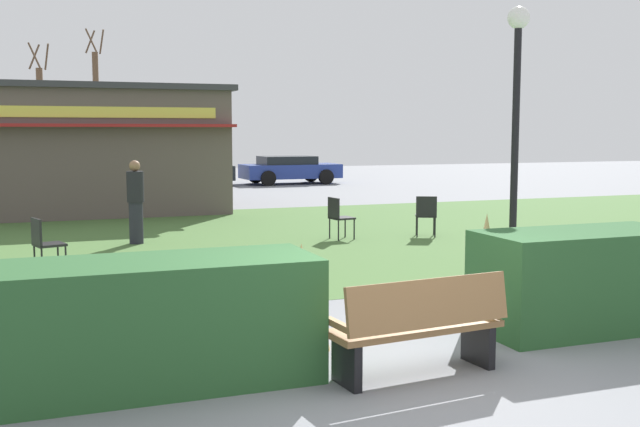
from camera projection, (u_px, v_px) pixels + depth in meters
The scene contains 20 objects.
ground_plane at pixel (414, 386), 6.77m from camera, with size 80.00×80.00×0.00m, color slate.
lawn_patch at pixel (201, 241), 15.60m from camera, with size 36.00×12.00×0.01m, color #446B33.
park_bench at pixel (420, 326), 6.97m from camera, with size 1.74×0.70×0.95m.
hedge_left at pixel (162, 322), 6.78m from camera, with size 2.79×1.10×1.13m, color #28562B.
hedge_right at pixel (582, 280), 8.67m from camera, with size 2.44×1.10×1.14m, color #28562B.
ornamental_grass_behind_left at pixel (486, 266), 9.19m from camera, with size 0.51×0.51×1.29m, color tan.
ornamental_grass_behind_right at pixel (302, 297), 7.84m from camera, with size 0.60×0.60×1.12m, color tan.
ornamental_grass_behind_center at pixel (247, 291), 8.34m from camera, with size 0.52×0.52×1.04m, color tan.
lamppost_mid at pixel (516, 106), 12.28m from camera, with size 0.36×0.36×4.27m.
trash_bin at pixel (99, 340), 6.83m from camera, with size 0.52×0.52×0.79m, color #2D4233.
food_kiosk at pixel (53, 149), 21.06m from camera, with size 9.40×5.10×3.52m.
cafe_chair_west at pixel (338, 215), 15.86m from camera, with size 0.49×0.49×0.89m.
cafe_chair_east at pixel (426, 213), 16.25m from camera, with size 0.59×0.59×0.89m.
cafe_chair_center at pixel (44, 240), 12.13m from camera, with size 0.55×0.55×0.89m.
person_strolling at pixel (136, 201), 15.23m from camera, with size 0.34×0.34×1.69m.
parked_car_west_slot at pixel (40, 173), 29.19m from camera, with size 4.35×2.36×1.20m.
parked_car_center_slot at pixel (180, 171), 31.06m from camera, with size 4.29×2.23×1.20m.
parked_car_east_slot at pixel (290, 169), 32.71m from camera, with size 4.23×2.12×1.20m.
tree_left_bg at pixel (97, 112), 36.03m from camera, with size 0.91×0.96×7.06m.
tree_center_bg at pixel (41, 122), 33.15m from camera, with size 0.91×0.96×6.07m.
Camera 1 is at (-3.08, -5.86, 2.27)m, focal length 42.41 mm.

